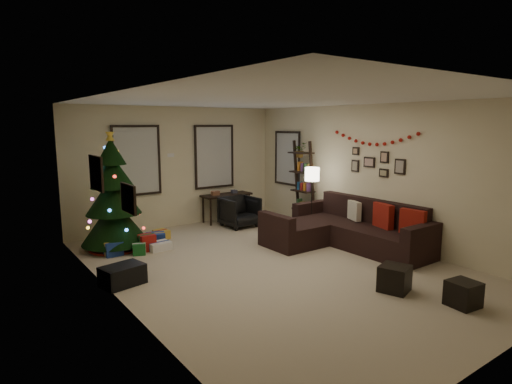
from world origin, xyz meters
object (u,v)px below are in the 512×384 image
sofa (344,231)px  desk_chair (240,212)px  desk (226,197)px  bookshelf (304,185)px  christmas_tree (113,200)px

sofa → desk_chair: size_ratio=4.06×
desk → sofa: bearing=-77.3°
desk → bookshelf: (1.17, -1.44, 0.36)m
desk_chair → bookshelf: bearing=-33.7°
desk → desk_chair: bearing=-95.0°
christmas_tree → desk_chair: (2.85, 0.06, -0.59)m
desk → bookshelf: bookshelf is taller
desk → christmas_tree: bearing=-166.3°
christmas_tree → sofa: (3.60, -2.41, -0.65)m
christmas_tree → desk: 3.01m
desk → desk_chair: (-0.06, -0.65, -0.24)m
desk → desk_chair: 0.69m
christmas_tree → sofa: bearing=-33.8°
bookshelf → desk: bearing=129.2°
bookshelf → desk_chair: bearing=147.4°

